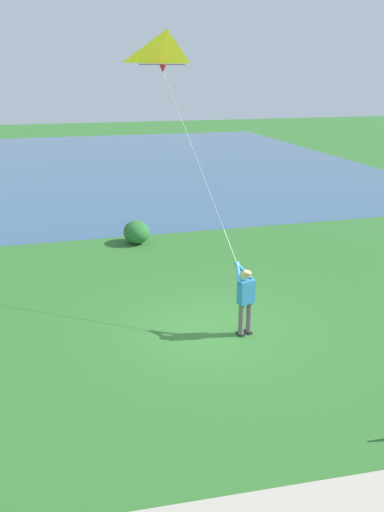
# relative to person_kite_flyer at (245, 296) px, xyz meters

# --- Properties ---
(ground_plane) EXTENTS (120.00, 120.00, 0.00)m
(ground_plane) POSITION_rel_person_kite_flyer_xyz_m (0.40, 0.62, -1.05)
(ground_plane) COLOR #33702D
(lake_water) EXTENTS (36.00, 44.00, 0.01)m
(lake_water) POSITION_rel_person_kite_flyer_xyz_m (27.12, 4.62, -1.04)
(lake_water) COLOR #385B7F
(lake_water) RESTS_ON ground
(person_kite_flyer) EXTENTS (0.63, 0.50, 1.83)m
(person_kite_flyer) POSITION_rel_person_kite_flyer_xyz_m (0.00, 0.00, 0.00)
(person_kite_flyer) COLOR #232328
(person_kite_flyer) RESTS_ON ground
(flying_kite) EXTENTS (4.00, 1.81, 5.57)m
(flying_kite) POSITION_rel_person_kite_flyer_xyz_m (3.74, 1.04, 5.73)
(flying_kite) COLOR yellow
(lakeside_shrub) EXTENTS (1.18, 1.00, 0.88)m
(lakeside_shrub) POSITION_rel_person_kite_flyer_xyz_m (8.17, 1.34, -0.61)
(lakeside_shrub) COLOR #2D7033
(lakeside_shrub) RESTS_ON ground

